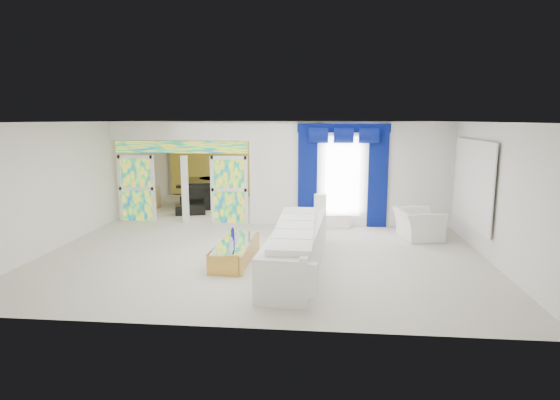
# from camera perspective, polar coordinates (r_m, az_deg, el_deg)

# --- Properties ---
(floor) EXTENTS (12.00, 12.00, 0.00)m
(floor) POSITION_cam_1_polar(r_m,az_deg,el_deg) (12.79, -0.83, -3.91)
(floor) COLOR #B7AF9E
(floor) RESTS_ON ground
(dividing_wall) EXTENTS (5.70, 0.18, 3.00)m
(dividing_wall) POSITION_cam_1_polar(r_m,az_deg,el_deg) (13.45, 8.78, 3.16)
(dividing_wall) COLOR white
(dividing_wall) RESTS_ON ground
(dividing_header) EXTENTS (4.30, 0.18, 0.55)m
(dividing_header) POSITION_cam_1_polar(r_m,az_deg,el_deg) (13.99, -12.20, 8.34)
(dividing_header) COLOR white
(dividing_header) RESTS_ON dividing_wall
(stained_panel_left) EXTENTS (0.95, 0.04, 2.00)m
(stained_panel_left) POSITION_cam_1_polar(r_m,az_deg,el_deg) (14.63, -17.28, 1.39)
(stained_panel_left) COLOR #994C3F
(stained_panel_left) RESTS_ON ground
(stained_panel_right) EXTENTS (0.95, 0.04, 2.00)m
(stained_panel_right) POSITION_cam_1_polar(r_m,az_deg,el_deg) (13.78, -6.28, 1.28)
(stained_panel_right) COLOR #994C3F
(stained_panel_right) RESTS_ON ground
(stained_transom) EXTENTS (4.00, 0.05, 0.35)m
(stained_transom) POSITION_cam_1_polar(r_m,az_deg,el_deg) (14.01, -12.13, 6.40)
(stained_transom) COLOR #994C3F
(stained_transom) RESTS_ON dividing_header
(window_pane) EXTENTS (1.00, 0.02, 2.30)m
(window_pane) POSITION_cam_1_polar(r_m,az_deg,el_deg) (13.35, 7.73, 2.91)
(window_pane) COLOR white
(window_pane) RESTS_ON dividing_wall
(blue_drape_left) EXTENTS (0.55, 0.10, 2.80)m
(blue_drape_left) POSITION_cam_1_polar(r_m,az_deg,el_deg) (13.32, 3.42, 2.76)
(blue_drape_left) COLOR #04164D
(blue_drape_left) RESTS_ON ground
(blue_drape_right) EXTENTS (0.55, 0.10, 2.80)m
(blue_drape_right) POSITION_cam_1_polar(r_m,az_deg,el_deg) (13.40, 12.01, 2.60)
(blue_drape_right) COLOR #04164D
(blue_drape_right) RESTS_ON ground
(blue_pelmet) EXTENTS (2.60, 0.12, 0.25)m
(blue_pelmet) POSITION_cam_1_polar(r_m,az_deg,el_deg) (13.22, 7.87, 8.80)
(blue_pelmet) COLOR #04164D
(blue_pelmet) RESTS_ON dividing_wall
(wall_mirror) EXTENTS (0.04, 2.70, 1.90)m
(wall_mirror) POSITION_cam_1_polar(r_m,az_deg,el_deg) (11.99, 22.78, 1.92)
(wall_mirror) COLOR white
(wall_mirror) RESTS_ON ground
(gold_curtains) EXTENTS (9.70, 0.12, 2.90)m
(gold_curtains) POSITION_cam_1_polar(r_m,az_deg,el_deg) (18.36, 1.18, 5.05)
(gold_curtains) COLOR gold
(gold_curtains) RESTS_ON ground
(white_sofa) EXTENTS (1.22, 4.31, 0.81)m
(white_sofa) POSITION_cam_1_polar(r_m,az_deg,el_deg) (9.62, 2.06, -6.10)
(white_sofa) COLOR silver
(white_sofa) RESTS_ON ground
(coffee_table) EXTENTS (0.79, 2.00, 0.43)m
(coffee_table) POSITION_cam_1_polar(r_m,az_deg,el_deg) (10.12, -5.54, -6.43)
(coffee_table) COLOR #BE903B
(coffee_table) RESTS_ON ground
(console_table) EXTENTS (1.17, 0.51, 0.38)m
(console_table) POSITION_cam_1_polar(r_m,az_deg,el_deg) (13.33, 6.25, -2.57)
(console_table) COLOR white
(console_table) RESTS_ON ground
(table_lamp) EXTENTS (0.36, 0.36, 0.58)m
(table_lamp) POSITION_cam_1_polar(r_m,az_deg,el_deg) (13.23, 4.99, -0.52)
(table_lamp) COLOR white
(table_lamp) RESTS_ON console_table
(armchair) EXTENTS (1.23, 1.34, 0.76)m
(armchair) POSITION_cam_1_polar(r_m,az_deg,el_deg) (12.47, 16.69, -2.90)
(armchair) COLOR silver
(armchair) RESTS_ON ground
(grand_piano) EXTENTS (1.89, 2.18, 0.94)m
(grand_piano) POSITION_cam_1_polar(r_m,az_deg,el_deg) (16.75, -9.50, 0.89)
(grand_piano) COLOR black
(grand_piano) RESTS_ON ground
(piano_bench) EXTENTS (1.02, 0.63, 0.32)m
(piano_bench) POSITION_cam_1_polar(r_m,az_deg,el_deg) (15.28, -11.00, -1.20)
(piano_bench) COLOR black
(piano_bench) RESTS_ON ground
(tv_console) EXTENTS (0.53, 0.48, 0.73)m
(tv_console) POSITION_cam_1_polar(r_m,az_deg,el_deg) (16.69, -15.58, 0.27)
(tv_console) COLOR #AA8355
(tv_console) RESTS_ON ground
(chandelier) EXTENTS (0.60, 0.60, 0.60)m
(chandelier) POSITION_cam_1_polar(r_m,az_deg,el_deg) (16.17, -7.73, 8.39)
(chandelier) COLOR gold
(chandelier) RESTS_ON ceiling
(decanters) EXTENTS (0.12, 0.74, 0.27)m
(decanters) POSITION_cam_1_polar(r_m,az_deg,el_deg) (10.07, -5.77, -4.71)
(decanters) COLOR navy
(decanters) RESTS_ON coffee_table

